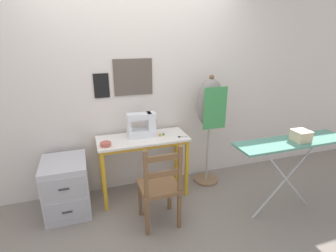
{
  "coord_description": "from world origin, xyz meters",
  "views": [
    {
      "loc": [
        -0.61,
        -2.59,
        1.93
      ],
      "look_at": [
        0.31,
        0.2,
        0.88
      ],
      "focal_mm": 28.0,
      "sensor_mm": 36.0,
      "label": 1
    }
  ],
  "objects_px": {
    "sewing_machine": "(143,125)",
    "ironing_board": "(292,145)",
    "filing_cabinet": "(67,187)",
    "dress_form": "(210,108)",
    "thread_spool_near_machine": "(160,135)",
    "scissors": "(181,137)",
    "fabric_bowl": "(106,144)",
    "wooden_chair": "(160,187)",
    "thread_spool_mid_table": "(163,134)",
    "storage_box": "(301,136)"
  },
  "relations": [
    {
      "from": "fabric_bowl",
      "to": "thread_spool_mid_table",
      "type": "bearing_deg",
      "value": 8.81
    },
    {
      "from": "thread_spool_near_machine",
      "to": "wooden_chair",
      "type": "height_order",
      "value": "wooden_chair"
    },
    {
      "from": "scissors",
      "to": "thread_spool_mid_table",
      "type": "xyz_separation_m",
      "value": [
        -0.18,
        0.12,
        0.02
      ]
    },
    {
      "from": "sewing_machine",
      "to": "filing_cabinet",
      "type": "xyz_separation_m",
      "value": [
        -0.92,
        -0.12,
        -0.58
      ]
    },
    {
      "from": "ironing_board",
      "to": "sewing_machine",
      "type": "bearing_deg",
      "value": 146.99
    },
    {
      "from": "dress_form",
      "to": "storage_box",
      "type": "distance_m",
      "value": 1.07
    },
    {
      "from": "scissors",
      "to": "wooden_chair",
      "type": "bearing_deg",
      "value": -131.11
    },
    {
      "from": "fabric_bowl",
      "to": "wooden_chair",
      "type": "bearing_deg",
      "value": -45.88
    },
    {
      "from": "thread_spool_near_machine",
      "to": "filing_cabinet",
      "type": "distance_m",
      "value": 1.2
    },
    {
      "from": "scissors",
      "to": "filing_cabinet",
      "type": "xyz_separation_m",
      "value": [
        -1.34,
        0.05,
        -0.45
      ]
    },
    {
      "from": "wooden_chair",
      "to": "storage_box",
      "type": "bearing_deg",
      "value": -10.87
    },
    {
      "from": "filing_cabinet",
      "to": "dress_form",
      "type": "distance_m",
      "value": 1.92
    },
    {
      "from": "sewing_machine",
      "to": "fabric_bowl",
      "type": "xyz_separation_m",
      "value": [
        -0.46,
        -0.16,
        -0.11
      ]
    },
    {
      "from": "sewing_machine",
      "to": "filing_cabinet",
      "type": "bearing_deg",
      "value": -172.32
    },
    {
      "from": "scissors",
      "to": "ironing_board",
      "type": "relative_size",
      "value": 0.1
    },
    {
      "from": "thread_spool_near_machine",
      "to": "dress_form",
      "type": "bearing_deg",
      "value": 4.09
    },
    {
      "from": "filing_cabinet",
      "to": "ironing_board",
      "type": "distance_m",
      "value": 2.47
    },
    {
      "from": "fabric_bowl",
      "to": "filing_cabinet",
      "type": "height_order",
      "value": "fabric_bowl"
    },
    {
      "from": "storage_box",
      "to": "thread_spool_near_machine",
      "type": "bearing_deg",
      "value": 146.29
    },
    {
      "from": "thread_spool_mid_table",
      "to": "ironing_board",
      "type": "xyz_separation_m",
      "value": [
        1.14,
        -0.84,
        0.05
      ]
    },
    {
      "from": "thread_spool_near_machine",
      "to": "storage_box",
      "type": "height_order",
      "value": "storage_box"
    },
    {
      "from": "thread_spool_near_machine",
      "to": "dress_form",
      "type": "relative_size",
      "value": 0.03
    },
    {
      "from": "sewing_machine",
      "to": "fabric_bowl",
      "type": "distance_m",
      "value": 0.5
    },
    {
      "from": "thread_spool_mid_table",
      "to": "fabric_bowl",
      "type": "bearing_deg",
      "value": -171.19
    },
    {
      "from": "fabric_bowl",
      "to": "storage_box",
      "type": "xyz_separation_m",
      "value": [
        1.91,
        -0.76,
        0.15
      ]
    },
    {
      "from": "thread_spool_mid_table",
      "to": "wooden_chair",
      "type": "height_order",
      "value": "wooden_chair"
    },
    {
      "from": "sewing_machine",
      "to": "storage_box",
      "type": "relative_size",
      "value": 2.04
    },
    {
      "from": "fabric_bowl",
      "to": "wooden_chair",
      "type": "height_order",
      "value": "wooden_chair"
    },
    {
      "from": "sewing_machine",
      "to": "thread_spool_near_machine",
      "type": "relative_size",
      "value": 8.58
    },
    {
      "from": "wooden_chair",
      "to": "filing_cabinet",
      "type": "bearing_deg",
      "value": 150.73
    },
    {
      "from": "dress_form",
      "to": "thread_spool_mid_table",
      "type": "bearing_deg",
      "value": -177.87
    },
    {
      "from": "thread_spool_near_machine",
      "to": "thread_spool_mid_table",
      "type": "relative_size",
      "value": 1.14
    },
    {
      "from": "dress_form",
      "to": "scissors",
      "type": "bearing_deg",
      "value": -161.6
    },
    {
      "from": "sewing_machine",
      "to": "wooden_chair",
      "type": "height_order",
      "value": "sewing_machine"
    },
    {
      "from": "scissors",
      "to": "storage_box",
      "type": "bearing_deg",
      "value": -35.91
    },
    {
      "from": "sewing_machine",
      "to": "thread_spool_mid_table",
      "type": "bearing_deg",
      "value": -12.84
    },
    {
      "from": "thread_spool_near_machine",
      "to": "wooden_chair",
      "type": "distance_m",
      "value": 0.68
    },
    {
      "from": "thread_spool_mid_table",
      "to": "storage_box",
      "type": "height_order",
      "value": "storage_box"
    },
    {
      "from": "sewing_machine",
      "to": "ironing_board",
      "type": "relative_size",
      "value": 0.27
    },
    {
      "from": "thread_spool_mid_table",
      "to": "filing_cabinet",
      "type": "xyz_separation_m",
      "value": [
        -1.15,
        -0.07,
        -0.47
      ]
    },
    {
      "from": "filing_cabinet",
      "to": "storage_box",
      "type": "distance_m",
      "value": 2.57
    },
    {
      "from": "fabric_bowl",
      "to": "thread_spool_mid_table",
      "type": "height_order",
      "value": "fabric_bowl"
    },
    {
      "from": "sewing_machine",
      "to": "scissors",
      "type": "bearing_deg",
      "value": -22.76
    },
    {
      "from": "fabric_bowl",
      "to": "filing_cabinet",
      "type": "distance_m",
      "value": 0.66
    },
    {
      "from": "thread_spool_near_machine",
      "to": "filing_cabinet",
      "type": "relative_size",
      "value": 0.06
    },
    {
      "from": "thread_spool_mid_table",
      "to": "ironing_board",
      "type": "bearing_deg",
      "value": -36.37
    },
    {
      "from": "storage_box",
      "to": "thread_spool_mid_table",
      "type": "bearing_deg",
      "value": 144.43
    },
    {
      "from": "thread_spool_near_machine",
      "to": "wooden_chair",
      "type": "relative_size",
      "value": 0.04
    },
    {
      "from": "sewing_machine",
      "to": "storage_box",
      "type": "xyz_separation_m",
      "value": [
        1.45,
        -0.92,
        0.04
      ]
    },
    {
      "from": "ironing_board",
      "to": "wooden_chair",
      "type": "bearing_deg",
      "value": 169.64
    }
  ]
}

